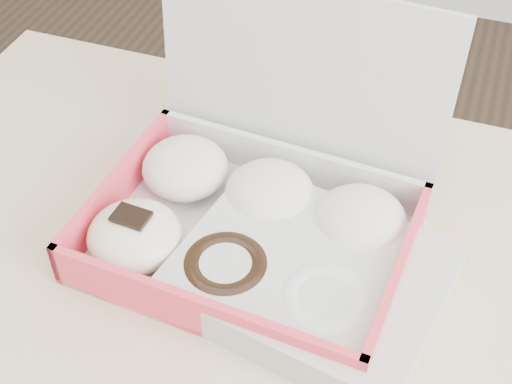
% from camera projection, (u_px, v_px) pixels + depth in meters
% --- Properties ---
extents(donut_box, '(0.34, 0.29, 0.24)m').
position_uv_depth(donut_box, '(253.00, 212.00, 0.75)').
color(donut_box, silver).
rests_on(donut_box, table).
extents(newspapers, '(0.28, 0.24, 0.04)m').
position_uv_depth(newspapers, '(310.00, 278.00, 0.71)').
color(newspapers, silver).
rests_on(newspapers, table).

